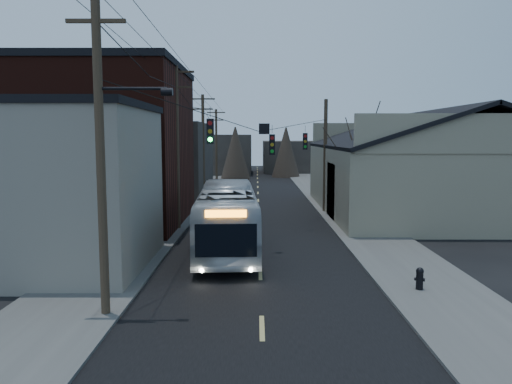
# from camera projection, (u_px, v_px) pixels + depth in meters

# --- Properties ---
(ground) EXTENTS (160.00, 160.00, 0.00)m
(ground) POSITION_uv_depth(u_px,v_px,m) (263.00, 358.00, 13.01)
(ground) COLOR black
(ground) RESTS_ON ground
(road_surface) EXTENTS (9.00, 110.00, 0.02)m
(road_surface) POSITION_uv_depth(u_px,v_px,m) (258.00, 204.00, 42.82)
(road_surface) COLOR black
(road_surface) RESTS_ON ground
(sidewalk_left) EXTENTS (4.00, 110.00, 0.12)m
(sidewalk_left) POSITION_uv_depth(u_px,v_px,m) (183.00, 203.00, 42.82)
(sidewalk_left) COLOR #474744
(sidewalk_left) RESTS_ON ground
(sidewalk_right) EXTENTS (4.00, 110.00, 0.12)m
(sidewalk_right) POSITION_uv_depth(u_px,v_px,m) (334.00, 203.00, 42.81)
(sidewalk_right) COLOR #474744
(sidewalk_right) RESTS_ON ground
(building_clapboard) EXTENTS (8.00, 8.00, 7.00)m
(building_clapboard) POSITION_uv_depth(u_px,v_px,m) (53.00, 189.00, 21.57)
(building_clapboard) COLOR gray
(building_clapboard) RESTS_ON ground
(building_brick) EXTENTS (10.00, 12.00, 10.00)m
(building_brick) POSITION_uv_depth(u_px,v_px,m) (105.00, 148.00, 32.34)
(building_brick) COLOR black
(building_brick) RESTS_ON ground
(building_left_far) EXTENTS (9.00, 14.00, 7.00)m
(building_left_far) POSITION_uv_depth(u_px,v_px,m) (160.00, 160.00, 48.40)
(building_left_far) COLOR #312B27
(building_left_far) RESTS_ON ground
(warehouse) EXTENTS (16.16, 20.60, 7.73)m
(warehouse) POSITION_uv_depth(u_px,v_px,m) (431.00, 177.00, 37.55)
(warehouse) COLOR #7E735B
(warehouse) RESTS_ON ground
(building_far_left) EXTENTS (10.00, 12.00, 6.00)m
(building_far_left) POSITION_uv_depth(u_px,v_px,m) (219.00, 154.00, 77.28)
(building_far_left) COLOR #312B27
(building_far_left) RESTS_ON ground
(building_far_right) EXTENTS (12.00, 14.00, 5.00)m
(building_far_right) POSITION_uv_depth(u_px,v_px,m) (300.00, 156.00, 82.30)
(building_far_right) COLOR #312B27
(building_far_right) RESTS_ON ground
(bare_tree) EXTENTS (0.40, 0.40, 7.20)m
(bare_tree) POSITION_uv_depth(u_px,v_px,m) (359.00, 170.00, 32.48)
(bare_tree) COLOR black
(bare_tree) RESTS_ON ground
(utility_lines) EXTENTS (11.24, 45.28, 10.50)m
(utility_lines) POSITION_uv_depth(u_px,v_px,m) (216.00, 147.00, 36.45)
(utility_lines) COLOR #382B1E
(utility_lines) RESTS_ON ground
(bus) EXTENTS (3.36, 12.06, 3.33)m
(bus) POSITION_uv_depth(u_px,v_px,m) (227.00, 217.00, 25.27)
(bus) COLOR #AEB5BB
(bus) RESTS_ON ground
(parked_car) EXTENTS (1.85, 4.52, 1.46)m
(parked_car) POSITION_uv_depth(u_px,v_px,m) (225.00, 193.00, 44.31)
(parked_car) COLOR #A3A4AB
(parked_car) RESTS_ON ground
(fire_hydrant) EXTENTS (0.40, 0.28, 0.83)m
(fire_hydrant) POSITION_uv_depth(u_px,v_px,m) (420.00, 278.00, 18.39)
(fire_hydrant) COLOR black
(fire_hydrant) RESTS_ON sidewalk_right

